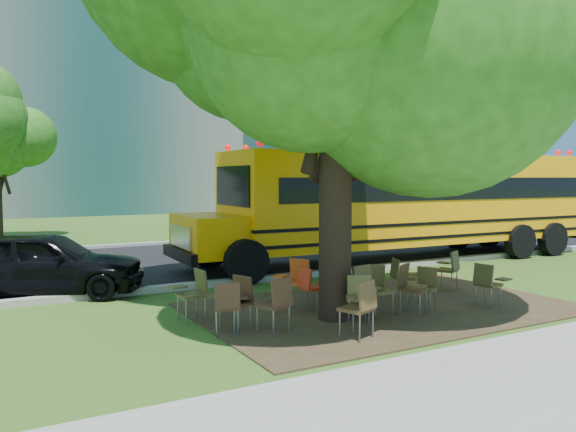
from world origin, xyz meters
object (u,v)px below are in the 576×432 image
chair_1 (229,302)px  black_car (44,263)px  chair_3 (376,286)px  chair_10 (311,284)px  chair_5 (410,284)px  chair_12 (401,274)px  chair_6 (424,284)px  chair_9 (296,277)px  chair_14 (236,297)px  chair_0 (277,300)px  chair_8 (194,290)px  chair_7 (488,281)px  chair_4 (359,293)px  school_bus (411,199)px  chair_2 (361,303)px  chair_13 (450,266)px  chair_11 (358,284)px

chair_1 → black_car: size_ratio=0.21×
chair_3 → chair_10: 1.23m
chair_5 → chair_12: chair_5 is taller
chair_3 → chair_6: bearing=-177.5°
chair_9 → chair_10: (0.05, -0.46, -0.06)m
chair_1 → chair_9: 2.28m
chair_12 → chair_14: size_ratio=0.91×
chair_0 → chair_8: chair_0 is taller
chair_7 → chair_10: chair_7 is taller
chair_3 → chair_8: chair_8 is taller
chair_0 → chair_4: size_ratio=1.06×
chair_7 → chair_14: chair_14 is taller
chair_10 → chair_0: bearing=-53.7°
chair_0 → chair_6: bearing=-16.4°
chair_9 → chair_0: bearing=107.6°
school_bus → chair_2: bearing=-134.2°
chair_3 → chair_9: 1.63m
chair_1 → chair_10: size_ratio=1.06×
chair_6 → chair_13: size_ratio=0.92×
chair_5 → chair_11: bearing=-58.2°
chair_5 → chair_13: (2.25, 1.29, -0.03)m
chair_0 → chair_3: (2.11, 0.21, -0.01)m
chair_8 → chair_10: bearing=-102.8°
chair_4 → black_car: bearing=157.6°
chair_4 → chair_6: (1.64, 0.23, -0.03)m
chair_9 → black_car: bearing=16.6°
chair_2 → chair_9: (0.27, 2.45, -0.02)m
chair_8 → chair_13: (5.76, -0.22, -0.01)m
chair_12 → chair_13: (1.41, 0.05, 0.04)m
chair_3 → chair_13: bearing=-152.4°
chair_6 → chair_12: bearing=-47.4°
chair_11 → chair_1: bearing=171.9°
chair_8 → chair_9: (2.11, 0.15, 0.00)m
chair_9 → chair_14: size_ratio=1.01×
chair_1 → chair_10: 2.12m
chair_5 → chair_1: bearing=-36.9°
chair_3 → chair_4: chair_3 is taller
chair_2 → chair_5: chair_2 is taller
chair_6 → chair_14: 3.63m
chair_5 → black_car: size_ratio=0.23×
chair_4 → chair_11: 0.59m
chair_1 → chair_5: 3.35m
chair_9 → chair_3: bearing=177.6°
chair_11 → chair_12: 1.83m
school_bus → chair_5: school_bus is taller
chair_7 → black_car: size_ratio=0.21×
chair_1 → chair_5: bearing=12.7°
chair_10 → chair_8: bearing=-102.8°
chair_5 → chair_13: chair_5 is taller
school_bus → chair_13: 4.74m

